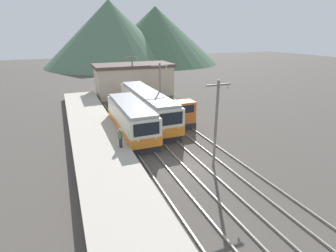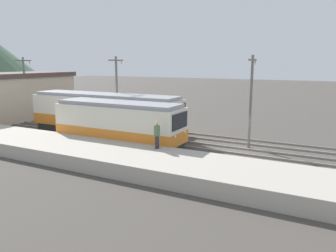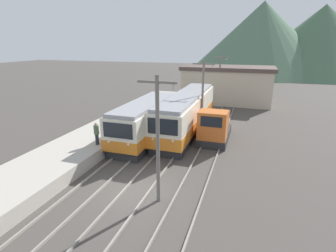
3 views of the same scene
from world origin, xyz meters
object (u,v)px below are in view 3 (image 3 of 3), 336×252
(shunting_locomotive, at_px, (215,127))
(catenary_mast_near, at_px, (158,137))
(commuter_train_left, at_px, (146,122))
(catenary_mast_far, at_px, (219,78))
(commuter_train_center, at_px, (187,114))
(catenary_mast_mid, at_px, (203,94))
(person_on_platform, at_px, (97,133))

(shunting_locomotive, xyz_separation_m, catenary_mast_near, (-1.49, -10.33, 2.50))
(commuter_train_left, distance_m, catenary_mast_far, 16.01)
(catenary_mast_near, distance_m, catenary_mast_far, 23.93)
(commuter_train_center, height_order, catenary_mast_mid, catenary_mast_mid)
(commuter_train_left, relative_size, catenary_mast_near, 1.50)
(commuter_train_left, relative_size, commuter_train_center, 0.70)
(catenary_mast_mid, bearing_deg, catenary_mast_near, -90.00)
(commuter_train_left, bearing_deg, commuter_train_center, 52.04)
(catenary_mast_near, xyz_separation_m, person_on_platform, (-6.41, 4.22, -1.86))
(shunting_locomotive, xyz_separation_m, catenary_mast_far, (-1.49, 13.60, 2.50))
(commuter_train_left, bearing_deg, catenary_mast_mid, 37.51)
(commuter_train_center, xyz_separation_m, catenary_mast_mid, (1.51, -0.28, 2.03))
(shunting_locomotive, bearing_deg, commuter_train_center, 147.41)
(commuter_train_center, height_order, person_on_platform, commuter_train_center)
(catenary_mast_mid, height_order, catenary_mast_far, same)
(commuter_train_left, relative_size, shunting_locomotive, 1.88)
(catenary_mast_near, relative_size, person_on_platform, 3.95)
(shunting_locomotive, bearing_deg, commuter_train_left, -163.93)
(person_on_platform, bearing_deg, catenary_mast_mid, 50.40)
(catenary_mast_far, height_order, person_on_platform, catenary_mast_far)
(shunting_locomotive, height_order, catenary_mast_near, catenary_mast_near)
(commuter_train_left, bearing_deg, catenary_mast_near, -63.55)
(catenary_mast_far, xyz_separation_m, person_on_platform, (-6.41, -19.71, -1.86))
(catenary_mast_mid, xyz_separation_m, person_on_platform, (-6.41, -7.74, -1.86))
(commuter_train_center, distance_m, person_on_platform, 9.41)
(catenary_mast_far, bearing_deg, catenary_mast_mid, -90.00)
(catenary_mast_near, height_order, catenary_mast_mid, same)
(commuter_train_center, relative_size, catenary_mast_mid, 2.14)
(shunting_locomotive, distance_m, catenary_mast_near, 10.73)
(catenary_mast_mid, relative_size, catenary_mast_far, 1.00)
(commuter_train_left, distance_m, person_on_platform, 4.92)
(commuter_train_center, xyz_separation_m, shunting_locomotive, (3.00, -1.92, -0.48))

